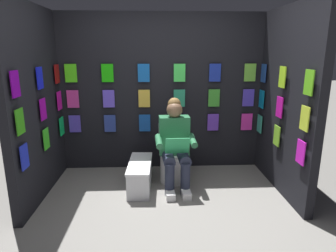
{
  "coord_description": "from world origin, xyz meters",
  "views": [
    {
      "loc": [
        0.11,
        2.78,
        1.79
      ],
      "look_at": [
        -0.06,
        -0.89,
        0.85
      ],
      "focal_mm": 31.52,
      "sensor_mm": 36.0,
      "label": 1
    }
  ],
  "objects": [
    {
      "name": "toilet",
      "position": [
        -0.15,
        -1.14,
        0.33
      ],
      "size": [
        0.41,
        0.56,
        0.77
      ],
      "rotation": [
        0.0,
        0.0,
        0.05
      ],
      "color": "white",
      "rests_on": "ground"
    },
    {
      "name": "comic_longbox_near",
      "position": [
        0.31,
        -0.88,
        0.18
      ],
      "size": [
        0.32,
        0.81,
        0.36
      ],
      "rotation": [
        0.0,
        0.0,
        -0.04
      ],
      "color": "silver",
      "rests_on": "ground"
    },
    {
      "name": "display_wall_left",
      "position": [
        -1.55,
        -0.81,
        1.16
      ],
      "size": [
        0.14,
        1.61,
        2.33
      ],
      "color": "black",
      "rests_on": "ground"
    },
    {
      "name": "display_wall_right",
      "position": [
        1.55,
        -0.81,
        1.16
      ],
      "size": [
        0.14,
        1.61,
        2.33
      ],
      "color": "black",
      "rests_on": "ground"
    },
    {
      "name": "display_wall_back",
      "position": [
        -0.0,
        -1.66,
        1.16
      ],
      "size": [
        3.1,
        0.14,
        2.33
      ],
      "color": "black",
      "rests_on": "ground"
    },
    {
      "name": "ground_plane",
      "position": [
        0.0,
        0.0,
        0.0
      ],
      "size": [
        30.0,
        30.0,
        0.0
      ],
      "primitive_type": "plane",
      "color": "gray"
    },
    {
      "name": "person_reading",
      "position": [
        -0.16,
        -0.92,
        0.6
      ],
      "size": [
        0.54,
        0.7,
        1.19
      ],
      "rotation": [
        0.0,
        0.0,
        0.05
      ],
      "color": "#286B42",
      "rests_on": "ground"
    }
  ]
}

